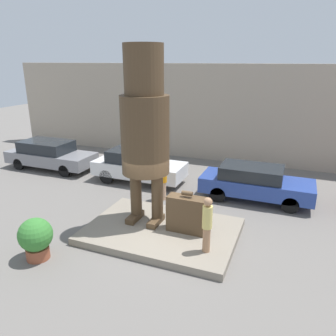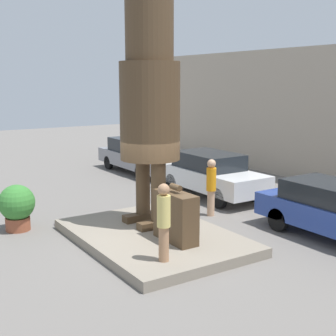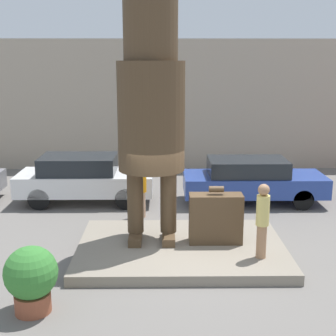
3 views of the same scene
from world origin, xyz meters
name	(u,v)px [view 2 (image 2 of 3)]	position (x,y,z in m)	size (l,w,h in m)	color
ground_plane	(153,242)	(0.00, 0.00, 0.00)	(60.00, 60.00, 0.00)	slate
pedestal	(153,237)	(0.00, 0.00, 0.12)	(4.92, 3.44, 0.24)	gray
statue_figure	(150,97)	(-0.70, 0.34, 3.63)	(1.57, 1.57, 5.80)	#4C3823
giant_suitcase	(176,217)	(0.83, 0.12, 0.85)	(1.27, 0.49, 1.40)	#4C3823
tourist	(164,219)	(1.74, -0.80, 1.17)	(0.29, 0.29, 1.70)	#A87A56
parked_car_grey	(139,155)	(-8.27, 4.27, 0.78)	(4.78, 1.81, 1.49)	gray
parked_car_white	(211,173)	(-2.99, 4.21, 0.82)	(4.33, 1.75, 1.54)	silver
planter_pot	(17,206)	(-2.84, -2.63, 0.69)	(0.98, 0.98, 1.27)	brown
worker_hivis	(211,185)	(-1.06, 2.69, 0.95)	(0.30, 0.30, 1.74)	tan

